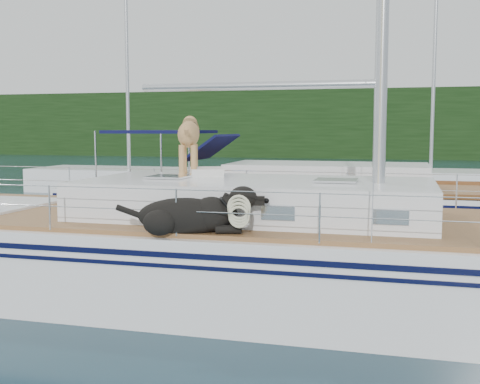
% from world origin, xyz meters
% --- Properties ---
extents(ground, '(120.00, 120.00, 0.00)m').
position_xyz_m(ground, '(0.00, 0.00, 0.00)').
color(ground, black).
rests_on(ground, ground).
extents(tree_line, '(90.00, 3.00, 6.00)m').
position_xyz_m(tree_line, '(0.00, 45.00, 3.00)').
color(tree_line, black).
rests_on(tree_line, ground).
extents(shore_bank, '(92.00, 1.00, 1.20)m').
position_xyz_m(shore_bank, '(0.00, 46.20, 0.60)').
color(shore_bank, '#595147').
rests_on(shore_bank, ground).
extents(main_sailboat, '(12.00, 3.95, 14.01)m').
position_xyz_m(main_sailboat, '(0.09, -0.00, 0.68)').
color(main_sailboat, white).
rests_on(main_sailboat, ground).
extents(neighbor_sailboat, '(11.00, 3.50, 13.30)m').
position_xyz_m(neighbor_sailboat, '(0.05, 6.11, 0.63)').
color(neighbor_sailboat, white).
rests_on(neighbor_sailboat, ground).
extents(bg_boat_west, '(8.00, 3.00, 11.65)m').
position_xyz_m(bg_boat_west, '(-8.00, 14.00, 0.45)').
color(bg_boat_west, white).
rests_on(bg_boat_west, ground).
extents(bg_boat_center, '(7.20, 3.00, 11.65)m').
position_xyz_m(bg_boat_center, '(4.00, 16.00, 0.45)').
color(bg_boat_center, white).
rests_on(bg_boat_center, ground).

